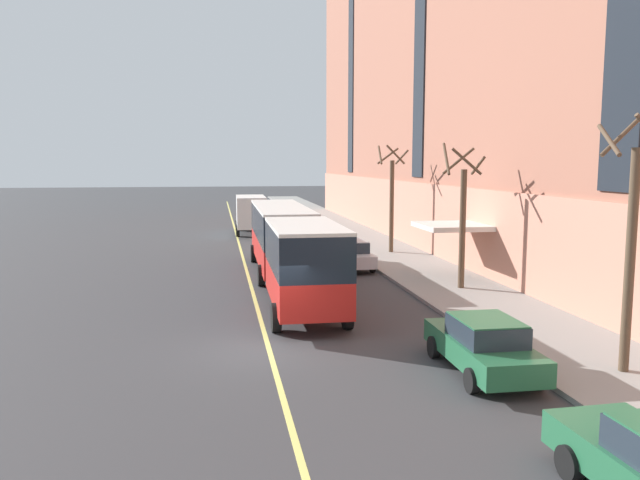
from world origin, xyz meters
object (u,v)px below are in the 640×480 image
street_tree_mid_block (631,240)px  street_tree_far_uptown (462,215)px  city_bus (288,243)px  box_truck (251,212)px  parked_car_green_0 (483,345)px  street_tree_far_downtown (391,197)px  parked_car_silver_2 (350,254)px  parked_car_black_1 (302,222)px

street_tree_mid_block → street_tree_far_uptown: street_tree_mid_block is taller
city_bus → street_tree_mid_block: street_tree_mid_block is taller
city_bus → box_truck: city_bus is taller
parked_car_green_0 → street_tree_far_downtown: 22.28m
box_truck → street_tree_mid_block: (8.04, -34.93, 1.96)m
city_bus → street_tree_far_uptown: street_tree_far_uptown is taller
parked_car_green_0 → street_tree_mid_block: 4.73m
box_truck → street_tree_mid_block: bearing=-77.0°
box_truck → city_bus: bearing=-88.5°
street_tree_far_uptown → parked_car_silver_2: bearing=118.9°
parked_car_black_1 → street_tree_mid_block: bearing=-84.1°
city_bus → parked_car_black_1: city_bus is taller
parked_car_green_0 → street_tree_mid_block: (3.62, -0.86, 2.92)m
parked_car_black_1 → street_tree_far_uptown: street_tree_far_uptown is taller
street_tree_mid_block → street_tree_far_downtown: 22.67m
street_tree_mid_block → box_truck: bearing=103.0°
parked_car_green_0 → parked_car_silver_2: bearing=90.1°
city_bus → parked_car_silver_2: size_ratio=3.77×
city_bus → street_tree_far_uptown: (7.47, -2.25, 1.37)m
street_tree_mid_block → city_bus: bearing=118.9°
parked_car_black_1 → street_tree_mid_block: street_tree_mid_block is taller
parked_car_green_0 → parked_car_silver_2: (-0.02, 17.02, 0.00)m
street_tree_far_uptown → parked_car_green_0: bearing=-108.9°
parked_car_silver_2 → street_tree_far_downtown: bearing=52.8°
parked_car_silver_2 → street_tree_far_downtown: (3.63, 4.79, 2.80)m
city_bus → parked_car_green_0: bearing=-73.1°
parked_car_black_1 → box_truck: bearing=-161.7°
parked_car_black_1 → street_tree_mid_block: size_ratio=0.68×
street_tree_far_downtown → box_truck: bearing=123.2°
street_tree_far_uptown → street_tree_far_downtown: (0.01, 11.33, 0.18)m
city_bus → parked_car_silver_2: (3.85, 4.29, -1.25)m
city_bus → parked_car_silver_2: 5.90m
city_bus → box_truck: bearing=91.5°
parked_car_silver_2 → street_tree_mid_block: size_ratio=0.71×
parked_car_green_0 → street_tree_mid_block: size_ratio=0.68×
street_tree_far_downtown → street_tree_mid_block: bearing=-90.0°
box_truck → parked_car_silver_2: bearing=-75.5°
parked_car_green_0 → parked_car_black_1: same height
city_bus → parked_car_black_1: (3.76, 22.77, -1.25)m
city_bus → parked_car_silver_2: city_bus is taller
parked_car_green_0 → street_tree_mid_block: street_tree_mid_block is taller
street_tree_far_uptown → street_tree_far_downtown: size_ratio=0.97×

